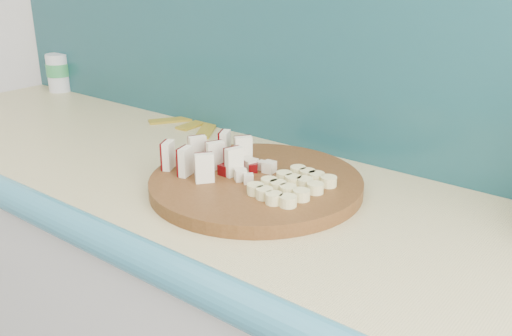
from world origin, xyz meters
The scene contains 7 objects.
backsplash centered at (0.10, 1.79, 1.16)m, with size 2.20×0.02×0.50m, color teal.
cutting_board centered at (0.15, 1.51, 0.92)m, with size 0.41×0.41×0.03m, color #4A290F.
apple_wedges centered at (0.05, 1.49, 0.96)m, with size 0.15×0.17×0.06m.
apple_chunks centered at (0.13, 1.52, 0.95)m, with size 0.07×0.06×0.02m.
banana_slices centered at (0.24, 1.51, 0.95)m, with size 0.12×0.16×0.02m.
canister centered at (-0.87, 1.76, 0.97)m, with size 0.08×0.08×0.12m.
banana_peel centered at (-0.25, 1.76, 0.91)m, with size 0.24×0.20×0.01m.
Camera 1 is at (0.79, 0.71, 1.35)m, focal length 40.00 mm.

